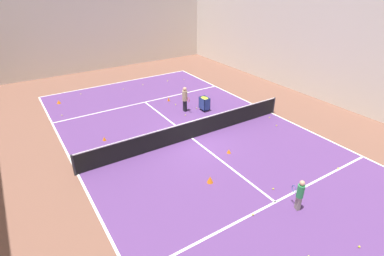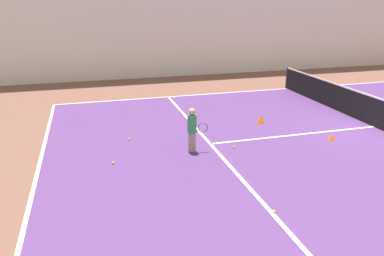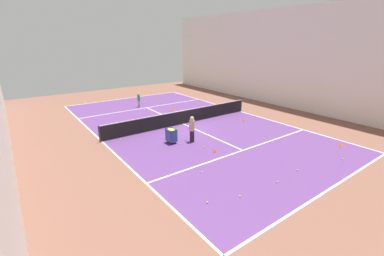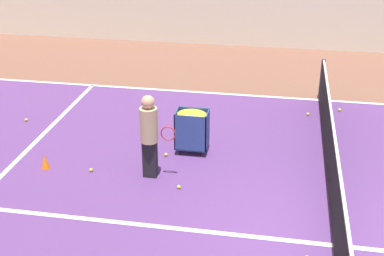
# 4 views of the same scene
# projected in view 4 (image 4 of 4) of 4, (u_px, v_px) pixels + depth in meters

# --- Properties ---
(ground_plane) EXTENTS (34.81, 34.81, 0.00)m
(ground_plane) POSITION_uv_depth(u_px,v_px,m) (334.00, 246.00, 8.06)
(ground_plane) COLOR brown
(court_playing_area) EXTENTS (11.99, 21.78, 0.00)m
(court_playing_area) POSITION_uv_depth(u_px,v_px,m) (334.00, 246.00, 8.06)
(court_playing_area) COLOR #563370
(court_playing_area) RESTS_ON ground
(line_sideline_right) EXTENTS (0.10, 21.78, 0.00)m
(line_sideline_right) POSITION_uv_depth(u_px,v_px,m) (320.00, 100.00, 13.41)
(line_sideline_right) COLOR white
(line_sideline_right) RESTS_ON ground
(line_centre_service) EXTENTS (0.10, 11.98, 0.00)m
(line_centre_service) POSITION_uv_depth(u_px,v_px,m) (334.00, 245.00, 8.05)
(line_centre_service) COLOR white
(line_centre_service) RESTS_ON ground
(tennis_net) EXTENTS (12.29, 0.10, 1.04)m
(tennis_net) POSITION_uv_depth(u_px,v_px,m) (338.00, 216.00, 7.83)
(tennis_net) COLOR #2D2D33
(tennis_net) RESTS_ON ground
(coach_at_net) EXTENTS (0.32, 0.65, 1.61)m
(coach_at_net) POSITION_uv_depth(u_px,v_px,m) (149.00, 131.00, 9.57)
(coach_at_net) COLOR black
(coach_at_net) RESTS_ON ground
(ball_cart) EXTENTS (0.46, 0.64, 0.91)m
(ball_cart) POSITION_uv_depth(u_px,v_px,m) (192.00, 123.00, 10.59)
(ball_cart) COLOR #2D478C
(ball_cart) RESTS_ON ground
(training_cone_0) EXTENTS (0.17, 0.17, 0.28)m
(training_cone_0) POSITION_uv_depth(u_px,v_px,m) (45.00, 162.00, 10.18)
(training_cone_0) COLOR orange
(training_cone_0) RESTS_ON ground
(tennis_ball_8) EXTENTS (0.07, 0.07, 0.07)m
(tennis_ball_8) POSITION_uv_depth(u_px,v_px,m) (179.00, 187.00, 9.54)
(tennis_ball_8) COLOR yellow
(tennis_ball_8) RESTS_ON ground
(tennis_ball_9) EXTENTS (0.07, 0.07, 0.07)m
(tennis_ball_9) POSITION_uv_depth(u_px,v_px,m) (91.00, 170.00, 10.10)
(tennis_ball_9) COLOR yellow
(tennis_ball_9) RESTS_ON ground
(tennis_ball_10) EXTENTS (0.07, 0.07, 0.07)m
(tennis_ball_10) POSITION_uv_depth(u_px,v_px,m) (166.00, 155.00, 10.66)
(tennis_ball_10) COLOR yellow
(tennis_ball_10) RESTS_ON ground
(tennis_ball_13) EXTENTS (0.07, 0.07, 0.07)m
(tennis_ball_13) POSITION_uv_depth(u_px,v_px,m) (339.00, 110.00, 12.75)
(tennis_ball_13) COLOR yellow
(tennis_ball_13) RESTS_ON ground
(tennis_ball_16) EXTENTS (0.07, 0.07, 0.07)m
(tennis_ball_16) POSITION_uv_depth(u_px,v_px,m) (308.00, 114.00, 12.52)
(tennis_ball_16) COLOR yellow
(tennis_ball_16) RESTS_ON ground
(tennis_ball_21) EXTENTS (0.07, 0.07, 0.07)m
(tennis_ball_21) POSITION_uv_depth(u_px,v_px,m) (26.00, 120.00, 12.21)
(tennis_ball_21) COLOR yellow
(tennis_ball_21) RESTS_ON ground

